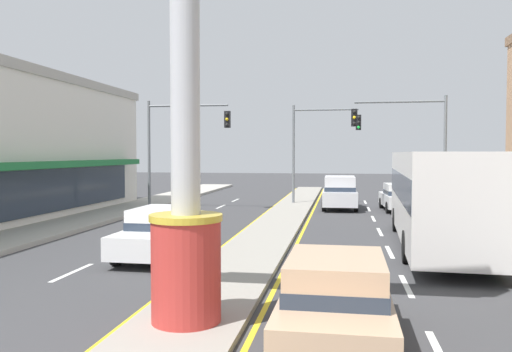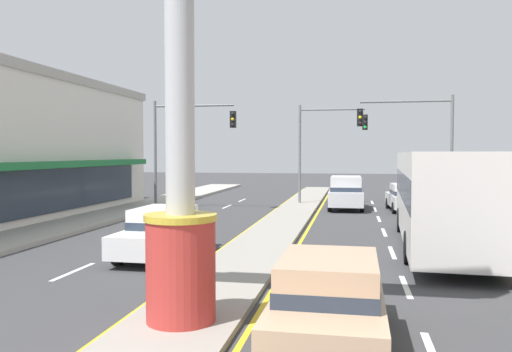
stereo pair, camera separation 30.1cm
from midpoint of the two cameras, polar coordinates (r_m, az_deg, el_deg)
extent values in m
cube|color=gray|center=(22.16, 2.81, -5.68)|extent=(2.13, 52.00, 0.14)
cube|color=#ADA89E|center=(23.35, -20.87, -5.37)|extent=(2.97, 60.00, 0.18)
cube|color=silver|center=(15.20, -18.76, -9.85)|extent=(0.14, 2.20, 0.01)
cube|color=silver|center=(19.08, -12.24, -7.26)|extent=(0.14, 2.20, 0.01)
cube|color=silver|center=(23.15, -8.01, -5.51)|extent=(0.14, 2.20, 0.01)
cube|color=silver|center=(27.33, -5.07, -4.27)|extent=(0.14, 2.20, 0.01)
cube|color=silver|center=(31.56, -2.92, -3.35)|extent=(0.14, 2.20, 0.01)
cube|color=silver|center=(35.83, -1.29, -2.65)|extent=(0.14, 2.20, 0.01)
cube|color=silver|center=(13.41, 16.66, -11.48)|extent=(0.14, 2.20, 0.01)
cube|color=silver|center=(17.69, 15.12, -8.06)|extent=(0.14, 2.20, 0.01)
cube|color=silver|center=(22.02, 14.20, -5.97)|extent=(0.14, 2.20, 0.01)
cube|color=silver|center=(26.37, 13.58, -4.58)|extent=(0.14, 2.20, 0.01)
cube|color=silver|center=(30.74, 13.14, -3.57)|extent=(0.14, 2.20, 0.01)
cube|color=silver|center=(35.11, 12.81, -2.82)|extent=(0.14, 2.20, 0.01)
cube|color=yellow|center=(22.37, -0.37, -5.77)|extent=(0.12, 52.00, 0.01)
cube|color=yellow|center=(22.04, 6.03, -5.91)|extent=(0.12, 52.00, 0.01)
cylinder|color=#B7332D|center=(9.78, -7.32, -10.23)|extent=(1.27, 1.27, 1.85)
cylinder|color=gold|center=(9.62, -7.35, -4.49)|extent=(1.33, 1.33, 0.12)
cylinder|color=#B7B7BC|center=(9.61, -7.43, 9.05)|extent=(0.54, 0.54, 4.65)
cube|color=#1E7038|center=(24.43, -21.41, 1.14)|extent=(0.90, 19.75, 0.30)
cube|color=#283342|center=(24.71, -22.17, -1.68)|extent=(0.08, 19.05, 2.00)
cylinder|color=slate|center=(30.47, -10.66, 2.23)|extent=(0.16, 0.16, 6.20)
cylinder|color=slate|center=(29.83, -6.53, 7.64)|extent=(4.62, 0.12, 0.12)
cube|color=black|center=(29.02, -2.22, 6.19)|extent=(0.32, 0.24, 0.92)
sphere|color=black|center=(28.91, -2.29, 6.80)|extent=(0.17, 0.17, 0.17)
sphere|color=yellow|center=(28.89, -2.28, 6.21)|extent=(0.17, 0.17, 0.17)
sphere|color=black|center=(28.87, -2.28, 5.61)|extent=(0.17, 0.17, 0.17)
cylinder|color=slate|center=(28.57, 20.87, 2.09)|extent=(0.16, 0.16, 6.20)
cylinder|color=slate|center=(28.37, 16.32, 7.82)|extent=(4.62, 0.12, 0.12)
cube|color=black|center=(28.01, 11.60, 6.28)|extent=(0.32, 0.24, 0.92)
sphere|color=black|center=(27.89, 11.61, 6.91)|extent=(0.17, 0.17, 0.17)
sphere|color=yellow|center=(27.87, 11.60, 6.30)|extent=(0.17, 0.17, 0.17)
sphere|color=black|center=(27.85, 11.60, 5.68)|extent=(0.17, 0.17, 0.17)
cylinder|color=slate|center=(32.58, 5.06, 2.28)|extent=(0.16, 0.16, 6.20)
cylinder|color=slate|center=(32.56, 8.58, 7.19)|extent=(3.96, 0.12, 0.12)
cube|color=black|center=(32.34, 12.09, 5.76)|extent=(0.32, 0.24, 0.92)
sphere|color=black|center=(32.21, 12.10, 6.31)|extent=(0.17, 0.17, 0.17)
sphere|color=black|center=(32.20, 12.09, 5.77)|extent=(0.17, 0.17, 0.17)
sphere|color=#19D83F|center=(32.18, 12.09, 5.24)|extent=(0.17, 0.17, 0.17)
cube|color=silver|center=(18.82, 19.91, -1.95)|extent=(3.07, 11.31, 2.90)
cube|color=#283342|center=(18.80, 19.92, -1.03)|extent=(3.09, 11.09, 0.90)
cube|color=#283342|center=(24.33, 18.45, -0.36)|extent=(2.30, 0.20, 1.40)
cube|color=black|center=(24.30, 18.48, 1.99)|extent=(1.75, 0.17, 0.30)
cylinder|color=black|center=(22.31, 15.91, -4.65)|extent=(0.33, 0.97, 0.96)
cylinder|color=black|center=(22.53, 21.78, -4.67)|extent=(0.33, 0.97, 0.96)
cylinder|color=black|center=(16.00, 16.89, -7.47)|extent=(0.33, 0.97, 0.96)
cylinder|color=black|center=(16.30, 25.05, -7.41)|extent=(0.33, 0.97, 0.96)
cube|color=white|center=(16.49, -9.73, -6.68)|extent=(1.83, 4.33, 0.66)
cube|color=white|center=(16.56, -9.53, -4.44)|extent=(1.59, 2.18, 0.60)
cube|color=#283342|center=(16.58, -9.53, -5.05)|extent=(1.62, 2.20, 0.24)
cylinder|color=black|center=(15.03, -8.68, -8.69)|extent=(0.23, 0.62, 0.62)
cylinder|color=black|center=(15.65, -14.31, -8.29)|extent=(0.23, 0.62, 0.62)
cylinder|color=black|center=(17.51, -5.64, -7.08)|extent=(0.23, 0.62, 0.62)
cylinder|color=black|center=(18.05, -10.60, -6.82)|extent=(0.23, 0.62, 0.62)
cube|color=white|center=(30.21, 16.34, -2.58)|extent=(2.00, 4.39, 0.66)
cube|color=white|center=(29.99, 16.40, -1.41)|extent=(1.67, 2.23, 0.60)
cube|color=#283342|center=(30.00, 16.40, -1.75)|extent=(1.70, 2.26, 0.24)
cylinder|color=black|center=(31.43, 14.49, -2.89)|extent=(0.25, 0.63, 0.62)
cylinder|color=black|center=(31.68, 17.40, -2.89)|extent=(0.25, 0.63, 0.62)
cylinder|color=black|center=(28.80, 15.15, -3.39)|extent=(0.25, 0.63, 0.62)
cylinder|color=black|center=(29.07, 18.32, -3.37)|extent=(0.25, 0.63, 0.62)
cube|color=silver|center=(30.50, 10.07, -2.28)|extent=(1.95, 4.62, 0.80)
cube|color=silver|center=(30.26, 10.08, -0.80)|extent=(1.70, 2.87, 0.80)
cube|color=#283342|center=(30.27, 10.07, -1.33)|extent=(1.74, 2.90, 0.24)
cylinder|color=black|center=(31.96, 8.49, -2.70)|extent=(0.23, 0.68, 0.68)
cylinder|color=black|center=(31.96, 11.62, -2.72)|extent=(0.23, 0.68, 0.68)
cylinder|color=black|center=(29.12, 8.35, -3.20)|extent=(0.23, 0.68, 0.68)
cylinder|color=black|center=(29.13, 11.79, -3.23)|extent=(0.23, 0.68, 0.68)
cube|color=tan|center=(9.09, 8.96, -14.27)|extent=(1.82, 4.32, 0.66)
cube|color=tan|center=(8.76, 8.95, -10.65)|extent=(1.58, 2.17, 0.60)
cube|color=#283342|center=(8.81, 8.94, -11.79)|extent=(1.61, 2.19, 0.24)
cylinder|color=black|center=(10.51, 4.71, -13.58)|extent=(0.23, 0.62, 0.62)
cylinder|color=black|center=(10.46, 13.82, -13.72)|extent=(0.23, 0.62, 0.62)
camera|label=1|loc=(0.15, -89.39, 0.03)|focal=36.62mm
camera|label=2|loc=(0.15, 90.61, -0.03)|focal=36.62mm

